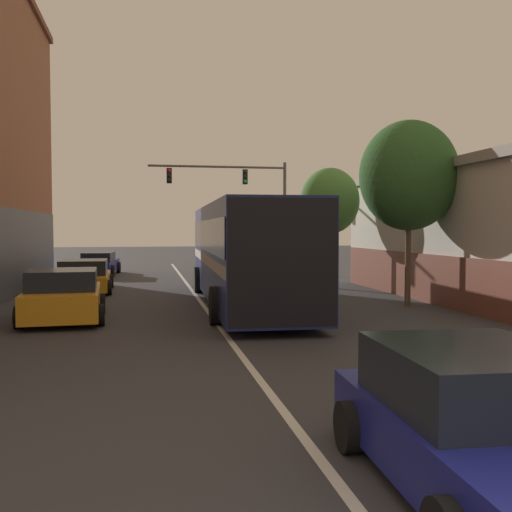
{
  "coord_description": "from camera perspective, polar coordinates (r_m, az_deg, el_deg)",
  "views": [
    {
      "loc": [
        -1.84,
        -2.46,
        2.5
      ],
      "look_at": [
        1.47,
        15.35,
        1.66
      ],
      "focal_mm": 42.0,
      "sensor_mm": 36.0,
      "label": 1
    }
  ],
  "objects": [
    {
      "name": "lane_center_line",
      "position": [
        19.59,
        -5.06,
        -4.66
      ],
      "size": [
        0.14,
        45.76,
        0.01
      ],
      "color": "silver",
      "rests_on": "ground_plane"
    },
    {
      "name": "parked_car_left_near",
      "position": [
        17.01,
        -17.88,
        -3.68
      ],
      "size": [
        2.35,
        4.0,
        1.39
      ],
      "rotation": [
        0.0,
        0.0,
        1.63
      ],
      "color": "orange",
      "rests_on": "ground_plane"
    },
    {
      "name": "parked_car_left_far",
      "position": [
        24.33,
        -16.06,
        -1.91
      ],
      "size": [
        2.26,
        4.4,
        1.27
      ],
      "rotation": [
        0.0,
        0.0,
        1.6
      ],
      "color": "orange",
      "rests_on": "ground_plane"
    },
    {
      "name": "hatchback_foreground",
      "position": [
        6.25,
        20.68,
        -14.87
      ],
      "size": [
        2.21,
        3.95,
        1.35
      ],
      "rotation": [
        0.0,
        0.0,
        1.53
      ],
      "color": "navy",
      "rests_on": "ground_plane"
    },
    {
      "name": "parked_car_left_mid",
      "position": [
        32.98,
        -14.71,
        -0.74
      ],
      "size": [
        2.12,
        4.77,
        1.23
      ],
      "rotation": [
        0.0,
        0.0,
        1.5
      ],
      "color": "navy",
      "rests_on": "ground_plane"
    },
    {
      "name": "bus",
      "position": [
        19.47,
        -1.05,
        0.67
      ],
      "size": [
        3.17,
        12.72,
        3.24
      ],
      "rotation": [
        0.0,
        0.0,
        1.54
      ],
      "color": "navy",
      "rests_on": "ground_plane"
    },
    {
      "name": "street_tree_near",
      "position": [
        19.76,
        14.36,
        7.41
      ],
      "size": [
        3.17,
        2.86,
        5.92
      ],
      "color": "brown",
      "rests_on": "ground_plane"
    },
    {
      "name": "street_tree_far",
      "position": [
        25.13,
        7.03,
        5.19
      ],
      "size": [
        2.49,
        2.24,
        5.01
      ],
      "color": "#3D2D1E",
      "rests_on": "ground_plane"
    },
    {
      "name": "traffic_signal_gantry",
      "position": [
        32.71,
        -1.1,
        6.04
      ],
      "size": [
        7.51,
        0.36,
        6.11
      ],
      "color": "#514C47",
      "rests_on": "ground_plane"
    }
  ]
}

